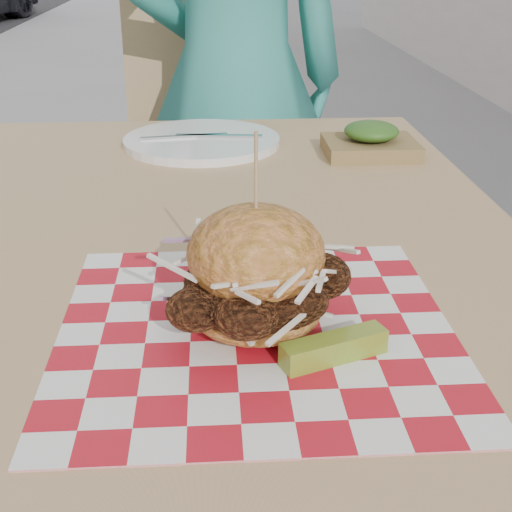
% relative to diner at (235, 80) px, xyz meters
% --- Properties ---
extents(diner, '(0.59, 0.42, 1.53)m').
position_rel_diner_xyz_m(diner, '(0.00, 0.00, 0.00)').
color(diner, teal).
rests_on(diner, ground).
extents(patio_table, '(0.80, 1.20, 0.75)m').
position_rel_diner_xyz_m(patio_table, '(-0.08, -0.93, -0.10)').
color(patio_table, tan).
rests_on(patio_table, ground).
extents(patio_chair, '(0.43, 0.44, 0.95)m').
position_rel_diner_xyz_m(patio_chair, '(-0.07, 0.15, -0.22)').
color(patio_chair, tan).
rests_on(patio_chair, ground).
extents(paper_liner, '(0.36, 0.36, 0.00)m').
position_rel_diner_xyz_m(paper_liner, '(-0.02, -1.16, -0.02)').
color(paper_liner, red).
rests_on(paper_liner, patio_table).
extents(sandwich, '(0.16, 0.16, 0.18)m').
position_rel_diner_xyz_m(sandwich, '(-0.02, -1.16, 0.04)').
color(sandwich, '#C37337').
rests_on(sandwich, paper_liner).
extents(pickle_spear, '(0.10, 0.05, 0.02)m').
position_rel_diner_xyz_m(pickle_spear, '(0.04, -1.21, -0.00)').
color(pickle_spear, olive).
rests_on(pickle_spear, paper_liner).
extents(place_setting, '(0.27, 0.27, 0.02)m').
position_rel_diner_xyz_m(place_setting, '(-0.08, -0.52, -0.01)').
color(place_setting, white).
rests_on(place_setting, patio_table).
extents(kraft_tray, '(0.15, 0.12, 0.06)m').
position_rel_diner_xyz_m(kraft_tray, '(0.20, -0.59, 0.01)').
color(kraft_tray, olive).
rests_on(kraft_tray, patio_table).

